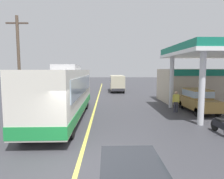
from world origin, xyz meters
TOP-DOWN VIEW (x-y plane):
  - ground at (0.00, 20.00)m, footprint 120.00×120.00m
  - lane_divider_stripe at (0.00, 15.00)m, footprint 0.16×50.00m
  - wet_puddle_patch at (1.90, -1.39)m, footprint 2.24×5.24m
  - coach_bus_main at (-1.84, 6.12)m, footprint 2.60×11.04m
  - gas_station_roadside at (10.40, 11.27)m, footprint 9.10×11.95m
  - car_at_pump at (8.24, 8.04)m, footprint 1.70×4.20m
  - minibus_opposing_lane at (2.66, 22.93)m, footprint 2.04×6.13m
  - motorcycle_parked_forecourt at (6.92, 2.63)m, footprint 0.55×1.80m
  - pedestrian_near_pump at (6.46, 7.92)m, footprint 0.55×0.22m
  - pedestrian_by_shop at (8.86, 8.73)m, footprint 0.55×0.22m
  - utility_pole_roadside at (-6.26, 9.52)m, footprint 1.80×0.24m

SIDE VIEW (x-z plane):
  - ground at x=0.00m, z-range 0.00..0.00m
  - wet_puddle_patch at x=1.90m, z-range 0.00..0.01m
  - lane_divider_stripe at x=0.00m, z-range 0.00..0.01m
  - motorcycle_parked_forecourt at x=6.92m, z-range -0.02..0.90m
  - pedestrian_near_pump at x=6.46m, z-range 0.10..1.76m
  - pedestrian_by_shop at x=8.86m, z-range 0.10..1.76m
  - car_at_pump at x=8.24m, z-range 0.10..1.92m
  - minibus_opposing_lane at x=2.66m, z-range 0.25..2.69m
  - coach_bus_main at x=-1.84m, z-range -0.12..3.56m
  - gas_station_roadside at x=10.40m, z-range 0.08..5.18m
  - utility_pole_roadside at x=-6.26m, z-range 0.18..7.89m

